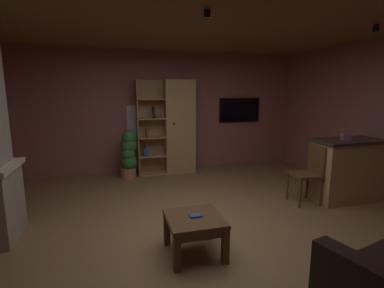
{
  "coord_description": "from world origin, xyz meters",
  "views": [
    {
      "loc": [
        -1.01,
        -3.22,
        1.73
      ],
      "look_at": [
        0.0,
        0.4,
        1.05
      ],
      "focal_mm": 26.58,
      "sensor_mm": 36.0,
      "label": 1
    }
  ],
  "objects_px": {
    "tissue_box": "(346,137)",
    "coffee_table": "(194,225)",
    "kitchen_bar_counter": "(352,169)",
    "dining_chair": "(310,170)",
    "table_book_0": "(196,216)",
    "potted_floor_plant": "(129,153)",
    "wall_mounted_tv": "(239,110)",
    "bookshelf_cabinet": "(175,127)"
  },
  "relations": [
    {
      "from": "tissue_box",
      "to": "coffee_table",
      "type": "relative_size",
      "value": 0.2
    },
    {
      "from": "coffee_table",
      "to": "kitchen_bar_counter",
      "type": "bearing_deg",
      "value": 16.77
    },
    {
      "from": "kitchen_bar_counter",
      "to": "tissue_box",
      "type": "height_order",
      "value": "tissue_box"
    },
    {
      "from": "dining_chair",
      "to": "table_book_0",
      "type": "bearing_deg",
      "value": -156.46
    },
    {
      "from": "coffee_table",
      "to": "potted_floor_plant",
      "type": "height_order",
      "value": "potted_floor_plant"
    },
    {
      "from": "kitchen_bar_counter",
      "to": "tissue_box",
      "type": "relative_size",
      "value": 11.56
    },
    {
      "from": "potted_floor_plant",
      "to": "dining_chair",
      "type": "bearing_deg",
      "value": -37.52
    },
    {
      "from": "tissue_box",
      "to": "wall_mounted_tv",
      "type": "xyz_separation_m",
      "value": [
        -0.63,
        2.6,
        0.27
      ]
    },
    {
      "from": "tissue_box",
      "to": "potted_floor_plant",
      "type": "xyz_separation_m",
      "value": [
        -3.24,
        2.14,
        -0.53
      ]
    },
    {
      "from": "potted_floor_plant",
      "to": "wall_mounted_tv",
      "type": "distance_m",
      "value": 2.77
    },
    {
      "from": "wall_mounted_tv",
      "to": "coffee_table",
      "type": "bearing_deg",
      "value": -121.24
    },
    {
      "from": "kitchen_bar_counter",
      "to": "coffee_table",
      "type": "xyz_separation_m",
      "value": [
        -2.94,
        -0.89,
        -0.17
      ]
    },
    {
      "from": "coffee_table",
      "to": "wall_mounted_tv",
      "type": "relative_size",
      "value": 0.6
    },
    {
      "from": "table_book_0",
      "to": "tissue_box",
      "type": "bearing_deg",
      "value": 17.55
    },
    {
      "from": "dining_chair",
      "to": "coffee_table",
      "type": "bearing_deg",
      "value": -156.58
    },
    {
      "from": "kitchen_bar_counter",
      "to": "wall_mounted_tv",
      "type": "relative_size",
      "value": 1.39
    },
    {
      "from": "potted_floor_plant",
      "to": "coffee_table",
      "type": "bearing_deg",
      "value": -80.19
    },
    {
      "from": "bookshelf_cabinet",
      "to": "coffee_table",
      "type": "xyz_separation_m",
      "value": [
        -0.5,
        -3.24,
        -0.65
      ]
    },
    {
      "from": "table_book_0",
      "to": "kitchen_bar_counter",
      "type": "bearing_deg",
      "value": 16.83
    },
    {
      "from": "tissue_box",
      "to": "potted_floor_plant",
      "type": "distance_m",
      "value": 3.92
    },
    {
      "from": "table_book_0",
      "to": "wall_mounted_tv",
      "type": "relative_size",
      "value": 0.13
    },
    {
      "from": "coffee_table",
      "to": "dining_chair",
      "type": "xyz_separation_m",
      "value": [
        2.16,
        0.94,
        0.19
      ]
    },
    {
      "from": "dining_chair",
      "to": "tissue_box",
      "type": "bearing_deg",
      "value": -8.01
    },
    {
      "from": "tissue_box",
      "to": "coffee_table",
      "type": "height_order",
      "value": "tissue_box"
    },
    {
      "from": "tissue_box",
      "to": "table_book_0",
      "type": "distance_m",
      "value": 2.91
    },
    {
      "from": "bookshelf_cabinet",
      "to": "kitchen_bar_counter",
      "type": "height_order",
      "value": "bookshelf_cabinet"
    },
    {
      "from": "bookshelf_cabinet",
      "to": "dining_chair",
      "type": "distance_m",
      "value": 2.88
    },
    {
      "from": "kitchen_bar_counter",
      "to": "dining_chair",
      "type": "relative_size",
      "value": 1.51
    },
    {
      "from": "tissue_box",
      "to": "dining_chair",
      "type": "relative_size",
      "value": 0.13
    },
    {
      "from": "coffee_table",
      "to": "tissue_box",
      "type": "bearing_deg",
      "value": 17.48
    },
    {
      "from": "bookshelf_cabinet",
      "to": "kitchen_bar_counter",
      "type": "bearing_deg",
      "value": -44.0
    },
    {
      "from": "tissue_box",
      "to": "table_book_0",
      "type": "bearing_deg",
      "value": -162.45
    },
    {
      "from": "coffee_table",
      "to": "bookshelf_cabinet",
      "type": "bearing_deg",
      "value": 81.23
    },
    {
      "from": "kitchen_bar_counter",
      "to": "table_book_0",
      "type": "relative_size",
      "value": 10.56
    },
    {
      "from": "kitchen_bar_counter",
      "to": "tissue_box",
      "type": "bearing_deg",
      "value": -172.41
    },
    {
      "from": "kitchen_bar_counter",
      "to": "potted_floor_plant",
      "type": "bearing_deg",
      "value": 148.67
    },
    {
      "from": "potted_floor_plant",
      "to": "table_book_0",
      "type": "bearing_deg",
      "value": -79.91
    },
    {
      "from": "tissue_box",
      "to": "dining_chair",
      "type": "bearing_deg",
      "value": 171.99
    },
    {
      "from": "bookshelf_cabinet",
      "to": "wall_mounted_tv",
      "type": "relative_size",
      "value": 2.0
    },
    {
      "from": "potted_floor_plant",
      "to": "wall_mounted_tv",
      "type": "bearing_deg",
      "value": 10.03
    },
    {
      "from": "bookshelf_cabinet",
      "to": "dining_chair",
      "type": "relative_size",
      "value": 2.17
    },
    {
      "from": "kitchen_bar_counter",
      "to": "wall_mounted_tv",
      "type": "height_order",
      "value": "wall_mounted_tv"
    }
  ]
}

